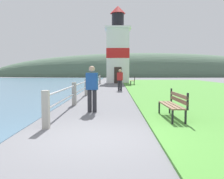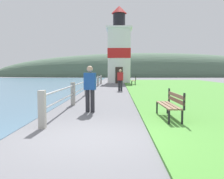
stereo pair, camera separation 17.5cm
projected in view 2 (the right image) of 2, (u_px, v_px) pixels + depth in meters
The scene contains 9 objects.
ground_plane at pixel (88, 139), 5.70m from camera, with size 160.00×160.00×0.00m, color slate.
grass_verge at pixel (204, 90), 19.54m from camera, with size 12.00×42.23×0.06m.
seawall_railing at pixel (90, 84), 18.11m from camera, with size 0.18×23.11×1.03m.
park_bench_near at pixel (171, 103), 7.85m from camera, with size 0.53×1.86×0.94m.
park_bench_midway at pixel (134, 80), 26.77m from camera, with size 0.62×1.70×0.94m.
lighthouse at pixel (119, 51), 31.69m from camera, with size 3.22×3.22×9.68m.
person_strolling at pixel (120, 79), 19.11m from camera, with size 0.46×0.35×1.66m.
person_by_railing at pixel (90, 87), 9.30m from camera, with size 0.45×0.29×1.73m.
distant_hillside at pixel (147, 77), 63.47m from camera, with size 80.00×16.00×12.00m.
Camera 2 is at (0.69, -5.58, 1.56)m, focal length 40.00 mm.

